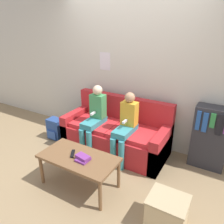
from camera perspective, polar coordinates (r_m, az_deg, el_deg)
ground_plane at (r=3.53m, az=-3.05°, el=-13.36°), size 10.00×10.00×0.00m
wall_back at (r=3.78m, az=4.76°, el=10.80°), size 8.00×0.06×2.60m
couch at (r=3.73m, az=1.09°, el=-5.75°), size 1.75×0.76×0.89m
coffee_table at (r=2.94m, az=-8.69°, el=-12.25°), size 1.03×0.53×0.46m
person_left at (r=3.60m, az=-4.65°, el=-1.17°), size 0.24×0.53×1.12m
person_right at (r=3.33m, az=3.57°, el=-3.44°), size 0.24×0.53×1.10m
tv_remote at (r=2.95m, az=-10.23°, el=-10.67°), size 0.12×0.17×0.02m
book_stack at (r=2.82m, az=-7.62°, el=-11.85°), size 0.20×0.16×0.06m
bookshelf at (r=3.54m, az=24.22°, el=-6.09°), size 0.50×0.27×0.97m
storage_box at (r=2.64m, az=14.16°, el=-23.92°), size 0.42×0.36×0.36m
backpack at (r=4.27m, az=-14.50°, el=-4.28°), size 0.29×0.24×0.39m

